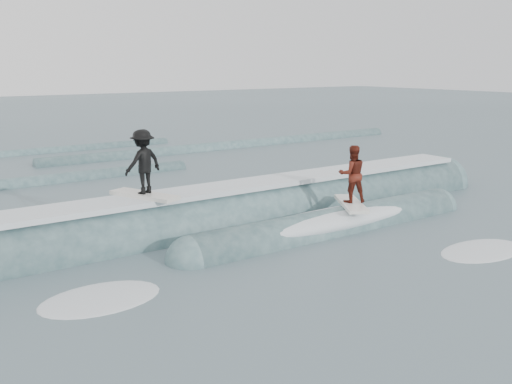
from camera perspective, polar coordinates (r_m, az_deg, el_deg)
ground at (r=12.95m, az=10.46°, el=-8.01°), size 160.00×160.00×0.00m
breaking_wave at (r=16.53m, az=-0.12°, el=-3.06°), size 20.67×3.86×2.16m
surfer_black at (r=14.94m, az=-11.22°, el=2.69°), size 1.28×2.06×1.76m
surfer_red at (r=16.19m, az=9.58°, el=1.43°), size 1.50×2.00×1.71m
whitewater at (r=14.13m, az=24.25°, el=-7.18°), size 15.25×8.49×0.10m
far_swells at (r=27.82m, az=-16.57°, el=2.78°), size 38.65×8.65×0.80m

